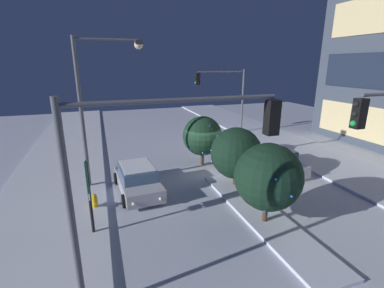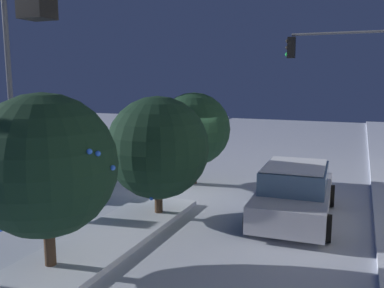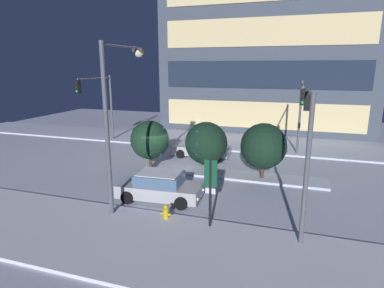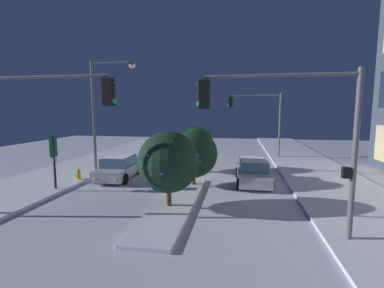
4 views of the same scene
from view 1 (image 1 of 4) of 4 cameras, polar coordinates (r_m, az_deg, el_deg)
The scene contains 14 objects.
ground at distance 17.47m, azimuth 3.04°, elevation -5.67°, with size 52.00×52.00×0.00m, color silver.
curb_strip_near at distance 16.58m, azimuth -26.75°, elevation -8.51°, with size 52.00×5.20×0.14m, color silver.
curb_strip_far at distance 22.08m, azimuth 24.71°, elevation -2.25°, with size 52.00×5.20×0.14m, color silver.
median_strip at distance 13.04m, azimuth 13.97°, elevation -13.98°, with size 9.00×1.80×0.14m, color silver.
car_near at distance 14.79m, azimuth -11.30°, elevation -7.22°, with size 4.52×2.29×1.49m.
car_far at distance 18.09m, azimuth 16.84°, elevation -3.19°, with size 4.49×2.17×1.49m.
traffic_light_corner_near_right at distance 7.07m, azimuth -5.32°, elevation -3.09°, with size 0.32×5.88×5.90m.
traffic_light_corner_far_left at distance 25.91m, azimuth 6.73°, elevation 11.23°, with size 0.32×4.96×6.07m.
street_lamp_arched at distance 14.89m, azimuth -18.95°, elevation 10.03°, with size 0.56×3.38×7.86m.
fire_hydrant at distance 13.74m, azimuth -19.63°, elevation -11.33°, with size 0.48×0.26×0.80m.
parking_info_sign at distance 11.20m, azimuth -20.74°, elevation -8.90°, with size 0.55×0.12×3.09m.
decorated_tree_median at distance 14.87m, azimuth 9.20°, elevation -1.89°, with size 2.78×2.81×3.34m.
decorated_tree_left_of_median at distance 11.58m, azimuth 15.61°, elevation -6.63°, with size 2.82×2.82×3.54m.
decorated_tree_right_of_median at distance 17.98m, azimuth 2.19°, elevation 1.70°, with size 2.64×2.62×3.31m.
Camera 1 is at (15.02, -6.06, 6.56)m, focal length 25.55 mm.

